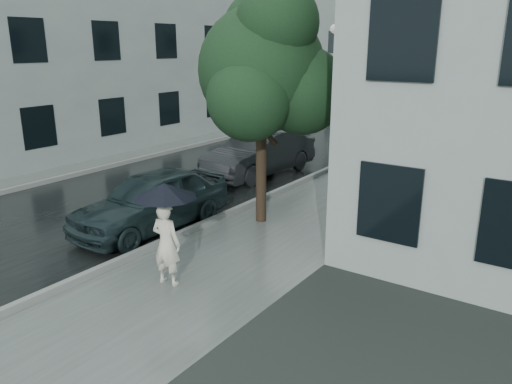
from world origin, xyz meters
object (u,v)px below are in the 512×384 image
Objects in this scene: street_tree at (264,67)px; lamp_post at (342,88)px; car_far at (259,153)px; pedestrian at (166,244)px; car_near at (152,200)px.

lamp_post is at bearing 98.32° from street_tree.
street_tree reaches higher than car_far.
lamp_post is 3.95m from car_far.
pedestrian is at bearing -82.74° from street_tree.
street_tree is 5.64m from car_far.
pedestrian reaches higher than car_near.
car_far is at bearing -75.27° from pedestrian.
pedestrian is 5.18m from street_tree.
lamp_post is at bearing 62.00° from car_far.
pedestrian is 0.38× the size of car_near.
car_near is at bearing -132.26° from street_tree.
lamp_post is 9.06m from car_near.
street_tree is at bearing 50.29° from car_near.
car_near is at bearing -102.48° from lamp_post.
lamp_post reaches higher than car_near.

